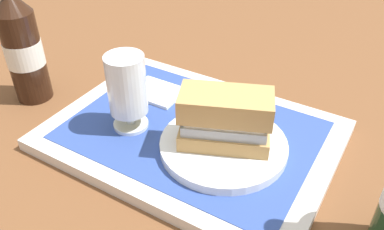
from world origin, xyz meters
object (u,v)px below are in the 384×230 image
(sandwich, at_px, (223,118))
(plate, at_px, (223,145))
(beer_glass, at_px, (127,88))
(beer_bottle, at_px, (22,46))

(sandwich, bearing_deg, plate, -180.00)
(plate, bearing_deg, sandwich, 22.38)
(beer_glass, xyz_separation_m, beer_bottle, (0.23, -0.00, 0.01))
(plate, height_order, beer_bottle, beer_bottle)
(sandwich, height_order, beer_bottle, beer_bottle)
(sandwich, bearing_deg, beer_glass, -13.64)
(plate, height_order, sandwich, sandwich)
(sandwich, xyz_separation_m, beer_glass, (0.15, 0.02, 0.01))
(plate, distance_m, beer_glass, 0.17)
(sandwich, xyz_separation_m, beer_bottle, (0.38, 0.02, 0.03))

